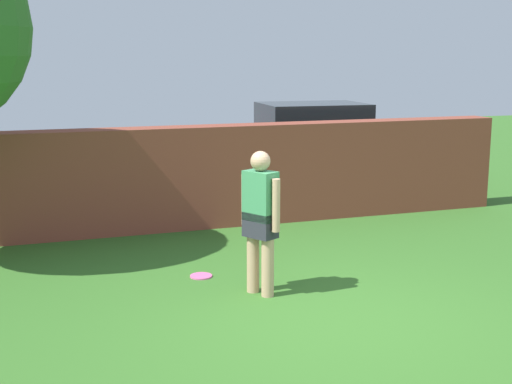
% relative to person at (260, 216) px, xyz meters
% --- Properties ---
extents(ground_plane, '(40.00, 40.00, 0.00)m').
position_rel_person_xyz_m(ground_plane, '(0.47, -1.09, -0.90)').
color(ground_plane, '#336623').
extents(brick_wall, '(12.74, 0.50, 1.58)m').
position_rel_person_xyz_m(brick_wall, '(-1.03, 3.29, -0.11)').
color(brick_wall, brown).
rests_on(brick_wall, ground).
extents(person, '(0.37, 0.48, 1.62)m').
position_rel_person_xyz_m(person, '(0.00, 0.00, 0.00)').
color(person, tan).
rests_on(person, ground).
extents(car, '(4.30, 2.13, 1.72)m').
position_rel_person_xyz_m(car, '(3.05, 5.57, -0.04)').
color(car, '#A51111').
rests_on(car, ground).
extents(frisbee_pink, '(0.27, 0.27, 0.02)m').
position_rel_person_xyz_m(frisbee_pink, '(-0.48, 0.81, -0.89)').
color(frisbee_pink, pink).
rests_on(frisbee_pink, ground).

